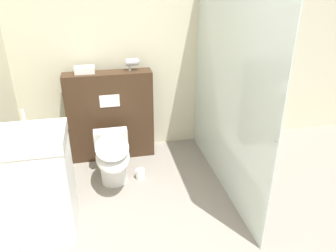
{
  "coord_description": "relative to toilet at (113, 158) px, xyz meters",
  "views": [
    {
      "loc": [
        -0.48,
        -1.45,
        2.08
      ],
      "look_at": [
        0.12,
        1.39,
        0.68
      ],
      "focal_mm": 35.0,
      "sensor_mm": 36.0,
      "label": 1
    }
  ],
  "objects": [
    {
      "name": "wall_back",
      "position": [
        0.44,
        0.83,
        0.94
      ],
      "size": [
        8.0,
        0.06,
        2.5
      ],
      "color": "beige",
      "rests_on": "ground_plane"
    },
    {
      "name": "spare_toilet_roll",
      "position": [
        0.28,
        0.03,
        -0.26
      ],
      "size": [
        0.1,
        0.1,
        0.11
      ],
      "color": "white",
      "rests_on": "ground_plane"
    },
    {
      "name": "hair_drier",
      "position": [
        0.32,
        0.62,
        0.83
      ],
      "size": [
        0.17,
        0.08,
        0.14
      ],
      "color": "#B7B7BC",
      "rests_on": "partition_panel"
    },
    {
      "name": "shower_glass",
      "position": [
        1.12,
        -0.2,
        0.73
      ],
      "size": [
        0.04,
        1.99,
        2.1
      ],
      "color": "silver",
      "rests_on": "ground_plane"
    },
    {
      "name": "folded_towel",
      "position": [
        -0.21,
        0.62,
        0.78
      ],
      "size": [
        0.21,
        0.13,
        0.08
      ],
      "color": "white",
      "rests_on": "partition_panel"
    },
    {
      "name": "partition_panel",
      "position": [
        0.03,
        0.6,
        0.21
      ],
      "size": [
        0.99,
        0.23,
        1.05
      ],
      "color": "#3D2819",
      "rests_on": "ground_plane"
    },
    {
      "name": "toilet",
      "position": [
        0.0,
        0.0,
        0.0
      ],
      "size": [
        0.36,
        0.69,
        0.5
      ],
      "color": "white",
      "rests_on": "ground_plane"
    },
    {
      "name": "sink_vanity",
      "position": [
        -0.67,
        -0.57,
        0.16
      ],
      "size": [
        0.62,
        0.47,
        1.09
      ],
      "color": "white",
      "rests_on": "ground_plane"
    }
  ]
}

